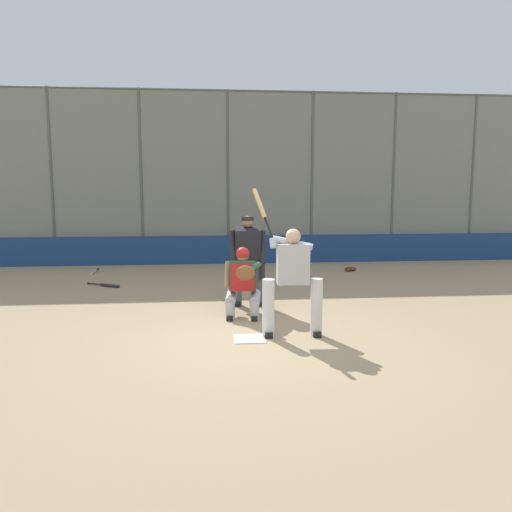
{
  "coord_description": "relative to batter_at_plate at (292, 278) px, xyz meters",
  "views": [
    {
      "loc": [
        0.56,
        6.81,
        2.13
      ],
      "look_at": [
        -0.19,
        -1.0,
        1.05
      ],
      "focal_mm": 35.0,
      "sensor_mm": 36.0,
      "label": 1
    }
  ],
  "objects": [
    {
      "name": "spare_bat_near_backstop",
      "position": [
        4.05,
        -5.7,
        -0.81
      ],
      "size": [
        0.07,
        0.81,
        0.07
      ],
      "rotation": [
        0.0,
        0.0,
        1.57
      ],
      "color": "black",
      "rests_on": "ground_plane"
    },
    {
      "name": "bleachers_beyond",
      "position": [
        -1.25,
        -9.65,
        -0.36
      ],
      "size": [
        13.33,
        2.5,
        1.48
      ],
      "color": "slate",
      "rests_on": "ground_plane"
    },
    {
      "name": "spare_bat_by_padding",
      "position": [
        3.37,
        -3.91,
        -0.81
      ],
      "size": [
        0.78,
        0.49,
        0.07
      ],
      "rotation": [
        0.0,
        0.0,
        2.6
      ],
      "color": "black",
      "rests_on": "ground_plane"
    },
    {
      "name": "backstop_fence",
      "position": [
        0.62,
        -7.15,
        1.63
      ],
      "size": [
        19.12,
        0.08,
        4.78
      ],
      "color": "#515651",
      "rests_on": "ground_plane"
    },
    {
      "name": "catcher_behind_plate",
      "position": [
        0.63,
        -1.11,
        -0.25
      ],
      "size": [
        0.63,
        0.76,
        1.16
      ],
      "rotation": [
        0.0,
        0.0,
        -0.13
      ],
      "color": "#B7B7BC",
      "rests_on": "ground_plane"
    },
    {
      "name": "umpire_home",
      "position": [
        0.49,
        -1.9,
        0.03
      ],
      "size": [
        0.66,
        0.4,
        1.63
      ],
      "rotation": [
        0.0,
        0.0,
        0.0
      ],
      "color": "#4C4C51",
      "rests_on": "ground_plane"
    },
    {
      "name": "fielding_glove_on_dirt",
      "position": [
        -2.43,
        -5.41,
        -0.79
      ],
      "size": [
        0.31,
        0.24,
        0.11
      ],
      "color": "#56331E",
      "rests_on": "ground_plane"
    },
    {
      "name": "batter_at_plate",
      "position": [
        0.0,
        0.0,
        0.0
      ],
      "size": [
        0.99,
        0.63,
        2.12
      ],
      "rotation": [
        0.0,
        0.0,
        -0.04
      ],
      "color": "silver",
      "rests_on": "ground_plane"
    },
    {
      "name": "ground_plane",
      "position": [
        0.62,
        0.12,
        -0.85
      ],
      "size": [
        160.0,
        160.0,
        0.0
      ],
      "primitive_type": "plane",
      "color": "tan"
    },
    {
      "name": "padding_wall",
      "position": [
        0.62,
        -7.05,
        -0.46
      ],
      "size": [
        18.66,
        0.18,
        0.78
      ],
      "primitive_type": "cube",
      "color": "navy",
      "rests_on": "ground_plane"
    },
    {
      "name": "home_plate_marker",
      "position": [
        0.62,
        0.12,
        -0.84
      ],
      "size": [
        0.43,
        0.43,
        0.01
      ],
      "primitive_type": "cube",
      "color": "white",
      "rests_on": "ground_plane"
    }
  ]
}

